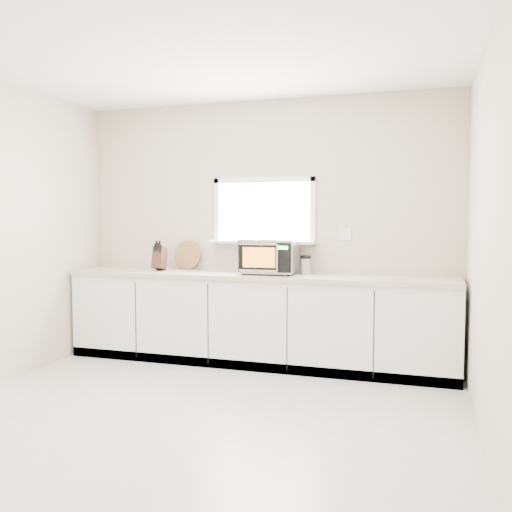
% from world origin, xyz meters
% --- Properties ---
extents(ground, '(4.00, 4.00, 0.00)m').
position_xyz_m(ground, '(0.00, 0.00, 0.00)').
color(ground, beige).
rests_on(ground, ground).
extents(back_wall, '(4.00, 0.17, 2.70)m').
position_xyz_m(back_wall, '(0.00, 2.00, 1.36)').
color(back_wall, beige).
rests_on(back_wall, ground).
extents(cabinets, '(3.92, 0.60, 0.88)m').
position_xyz_m(cabinets, '(0.00, 1.70, 0.44)').
color(cabinets, white).
rests_on(cabinets, ground).
extents(countertop, '(3.92, 0.64, 0.04)m').
position_xyz_m(countertop, '(0.00, 1.69, 0.90)').
color(countertop, beige).
rests_on(countertop, cabinets).
extents(microwave, '(0.57, 0.46, 0.35)m').
position_xyz_m(microwave, '(0.13, 1.72, 1.10)').
color(microwave, black).
rests_on(microwave, countertop).
extents(knife_block, '(0.13, 0.23, 0.32)m').
position_xyz_m(knife_block, '(-1.07, 1.69, 1.06)').
color(knife_block, '#442118').
rests_on(knife_block, countertop).
extents(cutting_board, '(0.31, 0.07, 0.31)m').
position_xyz_m(cutting_board, '(-0.86, 1.94, 1.07)').
color(cutting_board, '#9C663C').
rests_on(cutting_board, countertop).
extents(coffee_grinder, '(0.14, 0.14, 0.19)m').
position_xyz_m(coffee_grinder, '(0.49, 1.80, 1.02)').
color(coffee_grinder, '#AAACB2').
rests_on(coffee_grinder, countertop).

